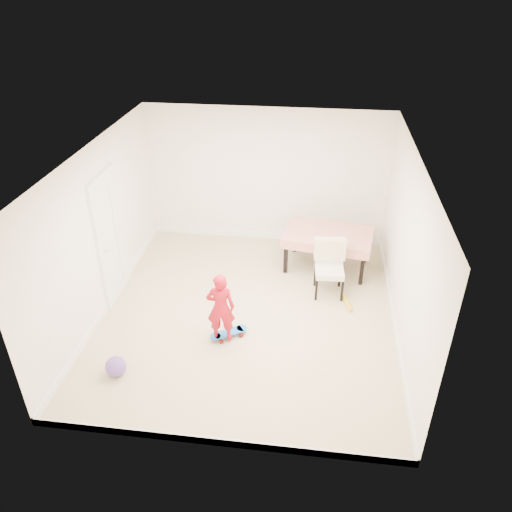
# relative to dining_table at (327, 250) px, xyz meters

# --- Properties ---
(ground) EXTENTS (5.00, 5.00, 0.00)m
(ground) POSITION_rel_dining_table_xyz_m (-1.20, -1.56, -0.35)
(ground) COLOR #C3AF87
(ground) RESTS_ON ground
(ceiling) EXTENTS (4.50, 5.00, 0.04)m
(ceiling) POSITION_rel_dining_table_xyz_m (-1.20, -1.56, 2.23)
(ceiling) COLOR white
(ceiling) RESTS_ON wall_back
(wall_back) EXTENTS (4.50, 0.04, 2.60)m
(wall_back) POSITION_rel_dining_table_xyz_m (-1.20, 0.92, 0.95)
(wall_back) COLOR white
(wall_back) RESTS_ON ground
(wall_front) EXTENTS (4.50, 0.04, 2.60)m
(wall_front) POSITION_rel_dining_table_xyz_m (-1.20, -4.04, 0.95)
(wall_front) COLOR white
(wall_front) RESTS_ON ground
(wall_left) EXTENTS (0.04, 5.00, 2.60)m
(wall_left) POSITION_rel_dining_table_xyz_m (-3.43, -1.56, 0.95)
(wall_left) COLOR white
(wall_left) RESTS_ON ground
(wall_right) EXTENTS (0.04, 5.00, 2.60)m
(wall_right) POSITION_rel_dining_table_xyz_m (1.03, -1.56, 0.95)
(wall_right) COLOR white
(wall_right) RESTS_ON ground
(door) EXTENTS (0.11, 0.94, 2.11)m
(door) POSITION_rel_dining_table_xyz_m (-3.42, -1.26, 0.67)
(door) COLOR white
(door) RESTS_ON ground
(baseboard_back) EXTENTS (4.50, 0.02, 0.12)m
(baseboard_back) POSITION_rel_dining_table_xyz_m (-1.20, 0.93, -0.29)
(baseboard_back) COLOR white
(baseboard_back) RESTS_ON ground
(baseboard_front) EXTENTS (4.50, 0.02, 0.12)m
(baseboard_front) POSITION_rel_dining_table_xyz_m (-1.20, -4.05, -0.29)
(baseboard_front) COLOR white
(baseboard_front) RESTS_ON ground
(baseboard_left) EXTENTS (0.02, 5.00, 0.12)m
(baseboard_left) POSITION_rel_dining_table_xyz_m (-3.44, -1.56, -0.29)
(baseboard_left) COLOR white
(baseboard_left) RESTS_ON ground
(baseboard_right) EXTENTS (0.02, 5.00, 0.12)m
(baseboard_right) POSITION_rel_dining_table_xyz_m (1.04, -1.56, -0.29)
(baseboard_right) COLOR white
(baseboard_right) RESTS_ON ground
(dining_table) EXTENTS (1.64, 1.18, 0.71)m
(dining_table) POSITION_rel_dining_table_xyz_m (0.00, 0.00, 0.00)
(dining_table) COLOR #B00914
(dining_table) RESTS_ON ground
(dining_chair) EXTENTS (0.55, 0.63, 0.94)m
(dining_chair) POSITION_rel_dining_table_xyz_m (0.04, -0.82, 0.12)
(dining_chair) COLOR beige
(dining_chair) RESTS_ON ground
(skateboard) EXTENTS (0.61, 0.50, 0.09)m
(skateboard) POSITION_rel_dining_table_xyz_m (-1.41, -2.14, -0.31)
(skateboard) COLOR blue
(skateboard) RESTS_ON ground
(child) EXTENTS (0.43, 0.31, 1.10)m
(child) POSITION_rel_dining_table_xyz_m (-1.49, -2.23, 0.20)
(child) COLOR red
(child) RESTS_ON ground
(balloon) EXTENTS (0.28, 0.28, 0.28)m
(balloon) POSITION_rel_dining_table_xyz_m (-2.76, -3.10, -0.21)
(balloon) COLOR #6846A8
(balloon) RESTS_ON ground
(foam_toy) EXTENTS (0.16, 0.40, 0.06)m
(foam_toy) POSITION_rel_dining_table_xyz_m (0.35, -1.13, -0.32)
(foam_toy) COLOR yellow
(foam_toy) RESTS_ON ground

